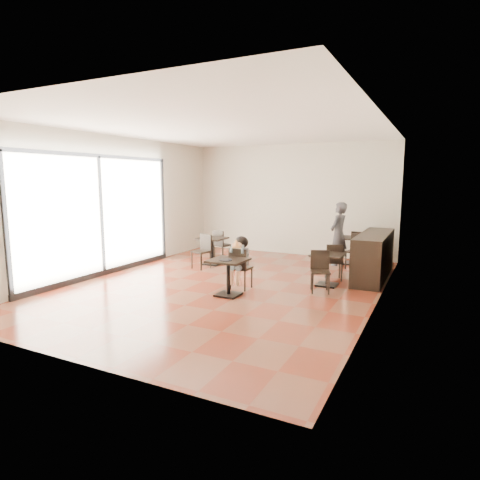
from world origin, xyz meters
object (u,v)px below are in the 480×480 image
Objects in this scene: cafe_table_left at (212,251)px; chair_back_a at (361,247)px; child_table at (228,278)px; chair_mid_b at (320,272)px; cafe_table_mid at (327,270)px; chair_back_b at (355,252)px; chair_left_b at (201,252)px; child at (241,263)px; chair_mid_a at (334,262)px; chair_left_a at (223,245)px; cafe_table_back at (353,251)px; child_chair at (241,268)px; adult_patron at (339,234)px.

chair_back_a is (3.41, 1.86, 0.08)m from cafe_table_left.
chair_mid_b is at bearing 33.81° from child_table.
chair_back_b is (0.21, 1.87, 0.09)m from cafe_table_mid.
chair_left_b is (0.00, -0.55, 0.07)m from cafe_table_left.
child is 2.16m from chair_mid_a.
chair_mid_b is 3.71m from chair_left_a.
cafe_table_back is (1.56, 3.43, -0.18)m from child.
child_chair is 4.02m from chair_back_a.
chair_left_a is 0.99× the size of chair_back_a.
cafe_table_left is 3.46m from chair_mid_b.
child is 1.25× the size of chair_back_a.
chair_mid_a is (0.26, -1.57, -0.40)m from adult_patron.
chair_left_a is (-3.20, 1.87, 0.02)m from chair_mid_b.
chair_mid_a is at bearing 22.22° from adult_patron.
cafe_table_left is 3.89m from chair_back_a.
child_table is 0.66× the size of child.
child is 1.31× the size of chair_mid_b.
chair_back_b is at bearing 39.85° from chair_left_b.
chair_mid_a reaches higher than child_table.
chair_left_b is at bearing 133.87° from child_table.
chair_left_b is (-3.20, 0.77, 0.02)m from chair_mid_b.
cafe_table_back is 0.84× the size of chair_left_b.
cafe_table_mid is 0.96× the size of cafe_table_left.
cafe_table_mid is (1.50, 1.00, -0.08)m from child_chair.
child_chair is 3.34m from chair_back_b.
chair_left_b is at bearing 146.02° from chair_mid_b.
chair_mid_a is (-0.07, -1.87, 0.05)m from cafe_table_back.
chair_left_b is (0.00, -1.10, 0.00)m from chair_left_a.
child is at bearing -146.19° from cafe_table_mid.
chair_back_a reaches higher than cafe_table_mid.
adult_patron reaches higher than cafe_table_back.
child is 1.26× the size of chair_left_b.
cafe_table_mid is 3.21m from chair_left_b.
chair_back_a and chair_back_b have the same top height.
cafe_table_back is at bearing 47.98° from chair_left_b.
cafe_table_left reaches higher than cafe_table_mid.
child_chair is 3.77m from cafe_table_back.
adult_patron is (1.23, 3.13, 0.28)m from child.
child_chair is at bearing -21.65° from chair_left_b.
child_table is 0.83× the size of chair_left_a.
chair_back_b is at bearing 83.55° from cafe_table_mid.
child_table is at bearing 134.69° from chair_left_a.
chair_mid_b is at bearing -22.44° from cafe_table_left.
chair_left_a and chair_left_b have the same top height.
chair_left_b is at bearing -44.33° from adult_patron.
chair_left_a reaches higher than chair_mid_b.
child is (0.00, 0.00, 0.11)m from child_chair.
chair_back_a is at bearing -144.94° from chair_left_a.
cafe_table_back is 3.94m from chair_left_b.
cafe_table_left is 0.83× the size of chair_left_b.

